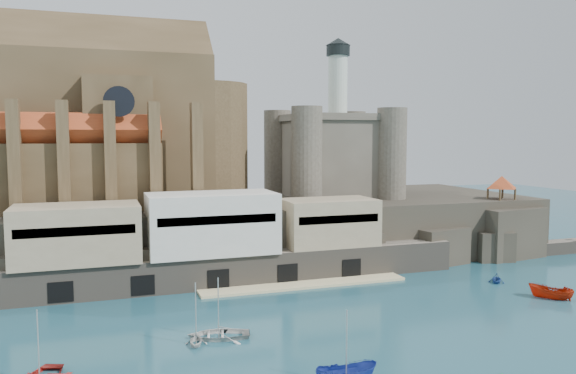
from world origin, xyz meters
The scene contains 11 objects.
ground centered at (0.00, 0.00, 0.00)m, with size 300.00×300.00×0.00m, color #194655.
promontory centered at (-0.19, 39.37, 4.92)m, with size 100.00×36.00×10.00m.
quay centered at (-10.19, 23.07, 6.07)m, with size 70.00×12.00×13.05m.
church centered at (-24.13, 41.85, 22.13)m, with size 47.00×25.93×30.51m.
castle_keep centered at (16.08, 41.08, 18.31)m, with size 21.20×21.20×29.30m.
rock_outcrop centered at (42.00, 25.84, 4.02)m, with size 14.50×10.50×8.70m.
pavilion centered at (42.00, 26.00, 12.73)m, with size 6.40×6.40×5.40m.
boat_4 centered at (-16.29, 0.39, 0.00)m, with size 2.69×1.64×3.12m, color silver.
boat_5 centered at (30.00, 1.63, 0.00)m, with size 2.05×2.10×5.45m, color #AC2409.
boat_6 centered at (-13.73, 1.64, 0.00)m, with size 4.62×1.34×6.47m, color silver.
boat_7 centered at (28.89, 10.71, 0.00)m, with size 2.71×1.66×3.14m, color #244994.
Camera 1 is at (-25.34, -54.65, 20.96)m, focal length 35.00 mm.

